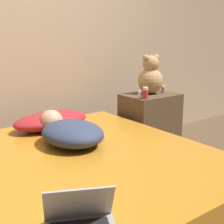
% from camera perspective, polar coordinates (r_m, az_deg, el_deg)
% --- Properties ---
extents(ground_plane, '(12.00, 12.00, 0.00)m').
position_cam_1_polar(ground_plane, '(2.26, -4.83, -18.87)').
color(ground_plane, brown).
extents(wall_back, '(8.00, 0.06, 2.60)m').
position_cam_1_polar(wall_back, '(2.99, -17.98, 14.74)').
color(wall_back, tan).
rests_on(wall_back, ground_plane).
extents(bed, '(1.60, 1.84, 0.47)m').
position_cam_1_polar(bed, '(2.14, -4.96, -13.63)').
color(bed, '#2D2319').
rests_on(bed, ground_plane).
extents(nightstand, '(0.53, 0.39, 0.65)m').
position_cam_1_polar(nightstand, '(3.18, 6.92, -2.56)').
color(nightstand, brown).
rests_on(nightstand, ground_plane).
extents(pillow, '(0.63, 0.34, 0.14)m').
position_cam_1_polar(pillow, '(2.61, -11.04, -1.54)').
color(pillow, maroon).
rests_on(pillow, bed).
extents(person_lying, '(0.42, 0.68, 0.19)m').
position_cam_1_polar(person_lying, '(2.25, -7.80, -3.50)').
color(person_lying, '#2D3851').
rests_on(person_lying, bed).
extents(laptop, '(0.34, 0.30, 0.19)m').
position_cam_1_polar(laptop, '(1.29, -5.87, -19.24)').
color(laptop, '#9E9EA3').
rests_on(laptop, bed).
extents(teddy_bear, '(0.25, 0.25, 0.39)m').
position_cam_1_polar(teddy_bear, '(3.12, 7.06, 6.42)').
color(teddy_bear, tan).
rests_on(teddy_bear, nightstand).
extents(bottle_red, '(0.05, 0.05, 0.11)m').
position_cam_1_polar(bottle_red, '(2.86, 6.12, 3.45)').
color(bottle_red, '#B72D2D').
rests_on(bottle_red, nightstand).
extents(bottle_clear, '(0.03, 0.03, 0.07)m').
position_cam_1_polar(bottle_clear, '(2.87, 5.12, 3.14)').
color(bottle_clear, silver).
rests_on(bottle_clear, nightstand).
extents(bottle_pink, '(0.04, 0.04, 0.07)m').
position_cam_1_polar(bottle_pink, '(3.22, 9.36, 4.15)').
color(bottle_pink, pink).
rests_on(bottle_pink, nightstand).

